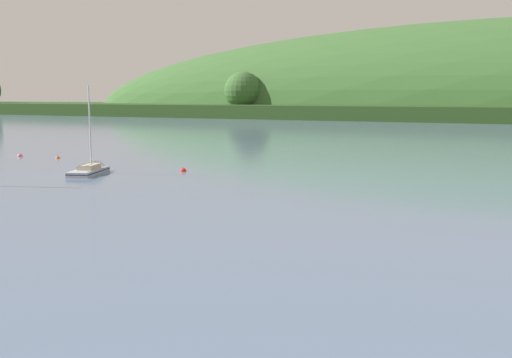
# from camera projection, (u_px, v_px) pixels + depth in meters

# --- Properties ---
(sailboat_far_left) EXTENTS (3.61, 6.71, 9.35)m
(sailboat_far_left) POSITION_uv_depth(u_px,v_px,m) (92.00, 171.00, 57.57)
(sailboat_far_left) COLOR #ADB2BC
(sailboat_far_left) RESTS_ON ground
(mooring_buoy_foreground) EXTENTS (0.65, 0.65, 0.73)m
(mooring_buoy_foreground) POSITION_uv_depth(u_px,v_px,m) (183.00, 171.00, 58.94)
(mooring_buoy_foreground) COLOR red
(mooring_buoy_foreground) RESTS_ON ground
(mooring_buoy_midchannel) EXTENTS (0.52, 0.52, 0.60)m
(mooring_buoy_midchannel) POSITION_uv_depth(u_px,v_px,m) (58.00, 158.00, 71.32)
(mooring_buoy_midchannel) COLOR #EA5B19
(mooring_buoy_midchannel) RESTS_ON ground
(mooring_buoy_off_fishing_boat) EXTENTS (0.67, 0.67, 0.75)m
(mooring_buoy_off_fishing_boat) POSITION_uv_depth(u_px,v_px,m) (20.00, 156.00, 73.53)
(mooring_buoy_off_fishing_boat) COLOR #E06675
(mooring_buoy_off_fishing_boat) RESTS_ON ground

